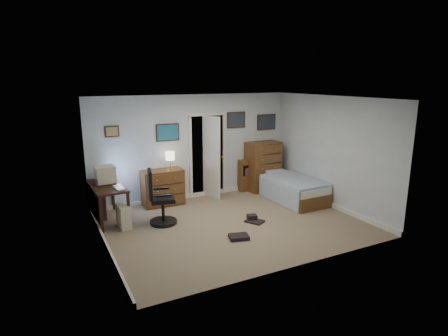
{
  "coord_description": "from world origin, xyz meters",
  "views": [
    {
      "loc": [
        -3.37,
        -6.24,
        2.86
      ],
      "look_at": [
        -0.05,
        0.3,
        1.1
      ],
      "focal_mm": 30.0,
      "sensor_mm": 36.0,
      "label": 1
    }
  ],
  "objects_px": {
    "bed": "(292,189)",
    "computer_desk": "(102,194)",
    "office_chair": "(159,203)",
    "low_dresser": "(163,187)",
    "tall_dresser": "(263,166)"
  },
  "relations": [
    {
      "from": "bed",
      "to": "computer_desk",
      "type": "bearing_deg",
      "value": 170.56
    },
    {
      "from": "office_chair",
      "to": "tall_dresser",
      "type": "relative_size",
      "value": 0.89
    },
    {
      "from": "office_chair",
      "to": "bed",
      "type": "relative_size",
      "value": 0.62
    },
    {
      "from": "computer_desk",
      "to": "office_chair",
      "type": "distance_m",
      "value": 1.2
    },
    {
      "from": "low_dresser",
      "to": "office_chair",
      "type": "bearing_deg",
      "value": -111.41
    },
    {
      "from": "office_chair",
      "to": "tall_dresser",
      "type": "xyz_separation_m",
      "value": [
        3.13,
        1.08,
        0.2
      ]
    },
    {
      "from": "low_dresser",
      "to": "tall_dresser",
      "type": "height_order",
      "value": "tall_dresser"
    },
    {
      "from": "low_dresser",
      "to": "bed",
      "type": "bearing_deg",
      "value": -20.75
    },
    {
      "from": "low_dresser",
      "to": "bed",
      "type": "xyz_separation_m",
      "value": [
        2.87,
        -1.06,
        -0.14
      ]
    },
    {
      "from": "office_chair",
      "to": "low_dresser",
      "type": "relative_size",
      "value": 1.21
    },
    {
      "from": "computer_desk",
      "to": "office_chair",
      "type": "xyz_separation_m",
      "value": [
        0.98,
        -0.68,
        -0.14
      ]
    },
    {
      "from": "tall_dresser",
      "to": "low_dresser",
      "type": "bearing_deg",
      "value": 175.76
    },
    {
      "from": "office_chair",
      "to": "low_dresser",
      "type": "height_order",
      "value": "office_chair"
    },
    {
      "from": "office_chair",
      "to": "bed",
      "type": "bearing_deg",
      "value": 13.45
    },
    {
      "from": "tall_dresser",
      "to": "office_chair",
      "type": "bearing_deg",
      "value": -164.67
    }
  ]
}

